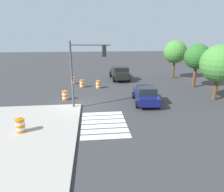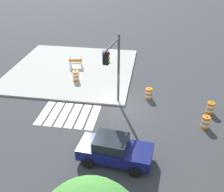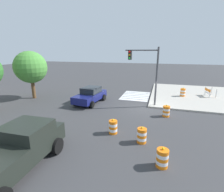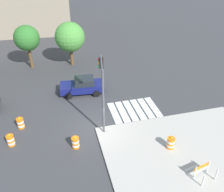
{
  "view_description": "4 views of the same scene",
  "coord_description": "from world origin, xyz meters",
  "px_view_note": "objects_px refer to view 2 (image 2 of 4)",
  "views": [
    {
      "loc": [
        16.62,
        1.04,
        6.08
      ],
      "look_at": [
        0.33,
        2.77,
        0.91
      ],
      "focal_mm": 31.07,
      "sensor_mm": 36.0,
      "label": 1
    },
    {
      "loc": [
        -1.84,
        17.85,
        11.51
      ],
      "look_at": [
        0.9,
        0.63,
        1.27
      ],
      "focal_mm": 43.43,
      "sensor_mm": 36.0,
      "label": 2
    },
    {
      "loc": [
        -15.32,
        -1.01,
        5.27
      ],
      "look_at": [
        -0.47,
        3.47,
        1.02
      ],
      "focal_mm": 26.32,
      "sensor_mm": 36.0,
      "label": 3
    },
    {
      "loc": [
        -2.49,
        -15.06,
        12.92
      ],
      "look_at": [
        1.96,
        2.07,
        1.65
      ],
      "focal_mm": 38.73,
      "sensor_mm": 36.0,
      "label": 4
    }
  ],
  "objects_px": {
    "construction_barricade": "(76,62)",
    "traffic_barrel_median_near": "(210,108)",
    "sports_car": "(114,150)",
    "traffic_barrel_crosswalk_end": "(206,122)",
    "traffic_barrel_on_sidewalk": "(76,76)",
    "traffic_light_pole": "(114,63)",
    "traffic_barrel_near_corner": "(149,93)"
  },
  "relations": [
    {
      "from": "traffic_barrel_on_sidewalk",
      "to": "traffic_light_pole",
      "type": "bearing_deg",
      "value": 135.25
    },
    {
      "from": "traffic_barrel_near_corner",
      "to": "construction_barricade",
      "type": "relative_size",
      "value": 0.75
    },
    {
      "from": "construction_barricade",
      "to": "traffic_barrel_median_near",
      "type": "bearing_deg",
      "value": 152.68
    },
    {
      "from": "traffic_light_pole",
      "to": "sports_car",
      "type": "bearing_deg",
      "value": 99.04
    },
    {
      "from": "traffic_barrel_crosswalk_end",
      "to": "construction_barricade",
      "type": "relative_size",
      "value": 0.75
    },
    {
      "from": "traffic_barrel_on_sidewalk",
      "to": "traffic_light_pole",
      "type": "relative_size",
      "value": 0.19
    },
    {
      "from": "traffic_barrel_crosswalk_end",
      "to": "construction_barricade",
      "type": "height_order",
      "value": "construction_barricade"
    },
    {
      "from": "traffic_light_pole",
      "to": "traffic_barrel_median_near",
      "type": "bearing_deg",
      "value": -174.48
    },
    {
      "from": "traffic_barrel_near_corner",
      "to": "construction_barricade",
      "type": "height_order",
      "value": "construction_barricade"
    },
    {
      "from": "traffic_barrel_median_near",
      "to": "traffic_barrel_near_corner",
      "type": "bearing_deg",
      "value": -17.32
    },
    {
      "from": "sports_car",
      "to": "traffic_barrel_crosswalk_end",
      "type": "bearing_deg",
      "value": -144.04
    },
    {
      "from": "traffic_barrel_on_sidewalk",
      "to": "traffic_barrel_near_corner",
      "type": "bearing_deg",
      "value": 163.83
    },
    {
      "from": "traffic_barrel_on_sidewalk",
      "to": "traffic_light_pole",
      "type": "distance_m",
      "value": 6.69
    },
    {
      "from": "sports_car",
      "to": "traffic_barrel_near_corner",
      "type": "xyz_separation_m",
      "value": [
        -1.71,
        -7.58,
        -0.36
      ]
    },
    {
      "from": "traffic_barrel_median_near",
      "to": "traffic_barrel_on_sidewalk",
      "type": "distance_m",
      "value": 11.86
    },
    {
      "from": "traffic_barrel_crosswalk_end",
      "to": "traffic_barrel_median_near",
      "type": "distance_m",
      "value": 2.03
    },
    {
      "from": "traffic_barrel_crosswalk_end",
      "to": "traffic_barrel_median_near",
      "type": "relative_size",
      "value": 1.0
    },
    {
      "from": "sports_car",
      "to": "traffic_light_pole",
      "type": "distance_m",
      "value": 6.31
    },
    {
      "from": "traffic_barrel_crosswalk_end",
      "to": "traffic_barrel_median_near",
      "type": "height_order",
      "value": "same"
    },
    {
      "from": "sports_car",
      "to": "traffic_barrel_on_sidewalk",
      "type": "bearing_deg",
      "value": -62.33
    },
    {
      "from": "traffic_barrel_on_sidewalk",
      "to": "traffic_barrel_median_near",
      "type": "bearing_deg",
      "value": 163.36
    },
    {
      "from": "traffic_barrel_near_corner",
      "to": "traffic_barrel_crosswalk_end",
      "type": "height_order",
      "value": "same"
    },
    {
      "from": "traffic_barrel_near_corner",
      "to": "traffic_light_pole",
      "type": "distance_m",
      "value": 4.81
    },
    {
      "from": "traffic_barrel_crosswalk_end",
      "to": "traffic_barrel_on_sidewalk",
      "type": "height_order",
      "value": "traffic_barrel_on_sidewalk"
    },
    {
      "from": "traffic_light_pole",
      "to": "traffic_barrel_on_sidewalk",
      "type": "bearing_deg",
      "value": -44.75
    },
    {
      "from": "sports_car",
      "to": "traffic_barrel_crosswalk_end",
      "type": "distance_m",
      "value": 7.14
    },
    {
      "from": "sports_car",
      "to": "traffic_barrel_crosswalk_end",
      "type": "height_order",
      "value": "sports_car"
    },
    {
      "from": "sports_car",
      "to": "traffic_barrel_crosswalk_end",
      "type": "relative_size",
      "value": 4.37
    },
    {
      "from": "traffic_barrel_on_sidewalk",
      "to": "sports_car",
      "type": "bearing_deg",
      "value": 117.67
    },
    {
      "from": "traffic_barrel_median_near",
      "to": "sports_car",
      "type": "bearing_deg",
      "value": 43.92
    },
    {
      "from": "traffic_barrel_crosswalk_end",
      "to": "traffic_light_pole",
      "type": "height_order",
      "value": "traffic_light_pole"
    },
    {
      "from": "traffic_barrel_near_corner",
      "to": "traffic_barrel_median_near",
      "type": "relative_size",
      "value": 1.0
    }
  ]
}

